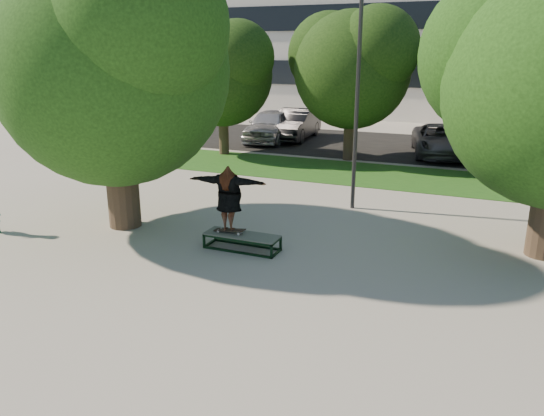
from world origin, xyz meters
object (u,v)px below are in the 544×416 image
at_px(car_silver_a, 270,125).
at_px(tree_left, 111,55).
at_px(car_grey, 440,140).
at_px(car_silver_b, 520,148).
at_px(grind_box, 242,242).
at_px(lamppost, 357,101).
at_px(car_dark, 295,124).

bearing_deg(car_silver_a, tree_left, -90.13).
height_order(car_grey, car_silver_b, car_silver_b).
relative_size(grind_box, car_grey, 0.37).
distance_m(lamppost, car_silver_b, 10.01).
distance_m(grind_box, car_grey, 14.11).
xyz_separation_m(car_grey, car_silver_b, (3.18, -0.91, 0.03)).
relative_size(car_dark, car_grey, 0.98).
height_order(grind_box, car_silver_a, car_silver_a).
bearing_deg(grind_box, car_silver_a, 110.64).
xyz_separation_m(car_silver_a, car_dark, (0.95, 1.03, -0.02)).
bearing_deg(car_silver_b, lamppost, -118.02).
xyz_separation_m(lamppost, car_dark, (-6.00, 11.04, -2.37)).
bearing_deg(car_dark, tree_left, -91.10).
xyz_separation_m(tree_left, car_silver_a, (-1.66, 13.92, -3.62)).
distance_m(car_dark, car_silver_b, 10.98).
bearing_deg(lamppost, grind_box, -109.46).
height_order(car_silver_a, car_dark, car_silver_a).
bearing_deg(car_grey, grind_box, -114.32).
bearing_deg(car_grey, tree_left, -128.90).
bearing_deg(lamppost, car_silver_a, 124.76).
bearing_deg(tree_left, car_dark, 92.71).
bearing_deg(tree_left, lamppost, 36.42).
relative_size(grind_box, car_dark, 0.38).
height_order(car_dark, car_silver_b, car_dark).
distance_m(car_silver_a, car_dark, 1.40).
xyz_separation_m(lamppost, car_silver_b, (4.68, 8.50, -2.44)).
xyz_separation_m(lamppost, car_silver_a, (-6.95, 10.02, -2.34)).
bearing_deg(car_silver_a, lamppost, -62.17).
bearing_deg(grind_box, car_silver_b, 64.19).
bearing_deg(lamppost, car_dark, 118.51).
height_order(lamppost, car_dark, lamppost).
height_order(tree_left, lamppost, tree_left).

